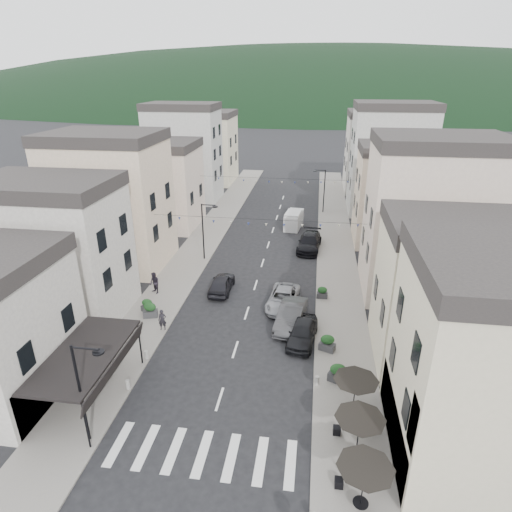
{
  "coord_description": "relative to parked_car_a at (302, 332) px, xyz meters",
  "views": [
    {
      "loc": [
        4.98,
        -13.48,
        17.87
      ],
      "look_at": [
        0.24,
        19.61,
        3.5
      ],
      "focal_mm": 30.0,
      "sensor_mm": 36.0,
      "label": 1
    }
  ],
  "objects": [
    {
      "name": "ground",
      "position": [
        -4.6,
        -12.69,
        -0.77
      ],
      "size": [
        700.0,
        700.0,
        0.0
      ],
      "primitive_type": "plane",
      "color": "black",
      "rests_on": "ground"
    },
    {
      "name": "sidewalk_left",
      "position": [
        -12.1,
        19.31,
        -0.71
      ],
      "size": [
        4.0,
        76.0,
        0.12
      ],
      "primitive_type": "cube",
      "color": "slate",
      "rests_on": "ground"
    },
    {
      "name": "sidewalk_right",
      "position": [
        2.9,
        19.31,
        -0.71
      ],
      "size": [
        4.0,
        76.0,
        0.12
      ],
      "primitive_type": "cube",
      "color": "slate",
      "rests_on": "ground"
    },
    {
      "name": "hill_backdrop",
      "position": [
        -4.6,
        287.31,
        -0.77
      ],
      "size": [
        640.0,
        360.0,
        70.0
      ],
      "primitive_type": "ellipsoid",
      "color": "black",
      "rests_on": "ground"
    },
    {
      "name": "boutique_awning",
      "position": [
        -11.85,
        -7.69,
        2.35
      ],
      "size": [
        3.77,
        7.5,
        3.28
      ],
      "color": "black",
      "rests_on": "ground"
    },
    {
      "name": "buildings_row_left",
      "position": [
        -19.1,
        25.06,
        5.35
      ],
      "size": [
        10.2,
        54.16,
        14.0
      ],
      "color": "#ABA59D",
      "rests_on": "ground"
    },
    {
      "name": "buildings_row_right",
      "position": [
        9.9,
        23.91,
        5.55
      ],
      "size": [
        10.2,
        54.16,
        14.5
      ],
      "color": "beige",
      "rests_on": "ground"
    },
    {
      "name": "cafe_terrace",
      "position": [
        3.1,
        -9.89,
        1.59
      ],
      "size": [
        2.5,
        8.1,
        2.53
      ],
      "color": "black",
      "rests_on": "ground"
    },
    {
      "name": "streetlamp_left_near",
      "position": [
        -10.42,
        -10.69,
        2.93
      ],
      "size": [
        1.7,
        0.56,
        6.0
      ],
      "color": "black",
      "rests_on": "ground"
    },
    {
      "name": "streetlamp_left_far",
      "position": [
        -10.42,
        13.31,
        2.93
      ],
      "size": [
        1.7,
        0.56,
        6.0
      ],
      "color": "black",
      "rests_on": "ground"
    },
    {
      "name": "streetlamp_right_far",
      "position": [
        1.22,
        31.31,
        2.93
      ],
      "size": [
        1.7,
        0.56,
        6.0
      ],
      "color": "black",
      "rests_on": "ground"
    },
    {
      "name": "bollards",
      "position": [
        -4.6,
        -7.19,
        -0.35
      ],
      "size": [
        11.66,
        10.26,
        0.6
      ],
      "color": "gray",
      "rests_on": "ground"
    },
    {
      "name": "bunting_near",
      "position": [
        -4.6,
        9.31,
        4.89
      ],
      "size": [
        19.0,
        0.28,
        0.62
      ],
      "color": "black",
      "rests_on": "ground"
    },
    {
      "name": "bunting_far",
      "position": [
        -4.6,
        25.31,
        4.89
      ],
      "size": [
        19.0,
        0.28,
        0.62
      ],
      "color": "black",
      "rests_on": "ground"
    },
    {
      "name": "parked_car_a",
      "position": [
        0.0,
        0.0,
        0.0
      ],
      "size": [
        2.39,
        4.7,
        1.53
      ],
      "primitive_type": "imported",
      "rotation": [
        0.0,
        0.0,
        -0.13
      ],
      "color": "black",
      "rests_on": "ground"
    },
    {
      "name": "parked_car_b",
      "position": [
        -0.97,
        2.02,
        0.08
      ],
      "size": [
        2.44,
        5.32,
        1.69
      ],
      "primitive_type": "imported",
      "rotation": [
        0.0,
        0.0,
        -0.13
      ],
      "color": "#313033",
      "rests_on": "ground"
    },
    {
      "name": "parked_car_c",
      "position": [
        -1.8,
        4.84,
        -0.05
      ],
      "size": [
        2.8,
        5.32,
        1.43
      ],
      "primitive_type": "imported",
      "rotation": [
        0.0,
        0.0,
        -0.09
      ],
      "color": "gray",
      "rests_on": "ground"
    },
    {
      "name": "parked_car_d",
      "position": [
        0.0,
        17.69,
        0.06
      ],
      "size": [
        2.82,
        5.89,
        1.65
      ],
      "primitive_type": "imported",
      "rotation": [
        0.0,
        0.0,
        -0.09
      ],
      "color": "black",
      "rests_on": "ground"
    },
    {
      "name": "parked_car_e",
      "position": [
        -7.4,
        6.73,
        -0.01
      ],
      "size": [
        1.8,
        4.45,
        1.51
      ],
      "primitive_type": "imported",
      "rotation": [
        0.0,
        0.0,
        3.14
      ],
      "color": "black",
      "rests_on": "ground"
    },
    {
      "name": "delivery_van",
      "position": [
        -2.16,
        24.68,
        0.28
      ],
      "size": [
        2.3,
        4.64,
        2.13
      ],
      "rotation": [
        0.0,
        0.0,
        -0.12
      ],
      "color": "#B8B8BB",
      "rests_on": "ground"
    },
    {
      "name": "pedestrian_a",
      "position": [
        -10.4,
        -0.11,
        0.17
      ],
      "size": [
        0.66,
        0.51,
        1.64
      ],
      "primitive_type": "imported",
      "rotation": [
        0.0,
        0.0,
        0.21
      ],
      "color": "black",
      "rests_on": "sidewalk_left"
    },
    {
      "name": "pedestrian_b",
      "position": [
        -13.03,
        5.33,
        0.32
      ],
      "size": [
        1.2,
        1.16,
        1.94
      ],
      "primitive_type": "imported",
      "rotation": [
        0.0,
        0.0,
        -0.66
      ],
      "color": "black",
      "rests_on": "sidewalk_left"
    },
    {
      "name": "planter_la",
      "position": [
        -11.99,
        1.49,
        -0.04
      ],
      "size": [
        1.23,
        0.89,
        1.24
      ],
      "rotation": [
        0.0,
        0.0,
        0.27
      ],
      "color": "#333335",
      "rests_on": "sidewalk_left"
    },
    {
      "name": "planter_lb",
      "position": [
        -12.55,
        2.32,
        -0.13
      ],
      "size": [
        1.05,
        0.73,
        1.07
      ],
      "rotation": [
        0.0,
        0.0,
        -0.23
      ],
      "color": "#28292B",
      "rests_on": "sidewalk_left"
    },
    {
      "name": "planter_ra",
      "position": [
        2.36,
        -4.22,
        -0.03
      ],
      "size": [
        1.29,
        1.04,
        1.27
      ],
      "rotation": [
        0.0,
        0.0,
        -0.42
      ],
      "color": "#29292B",
      "rests_on": "sidewalk_right"
    },
    {
      "name": "planter_rb",
      "position": [
        1.75,
        -1.0,
        -0.06
      ],
      "size": [
        1.22,
        0.95,
        1.21
      ],
      "rotation": [
        0.0,
        0.0,
        -0.37
      ],
      "color": "#323235",
      "rests_on": "sidewalk_right"
    },
    {
      "name": "planter_rc",
      "position": [
        1.4,
        6.55,
        -0.14
      ],
      "size": [
        0.93,
        0.52,
        1.04
      ],
      "rotation": [
        0.0,
        0.0,
        -0.01
      ],
      "color": "#2F2F32",
      "rests_on": "sidewalk_right"
    }
  ]
}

